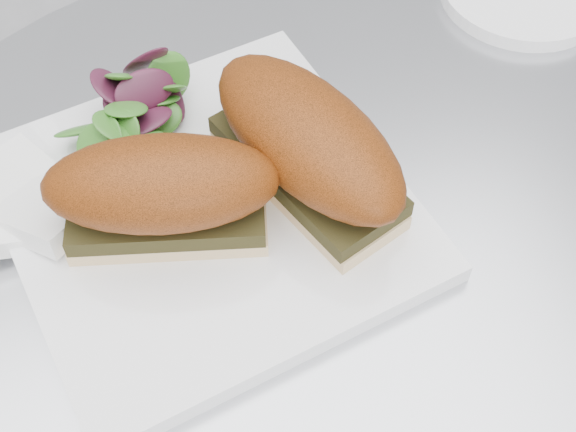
# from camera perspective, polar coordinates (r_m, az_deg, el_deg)

# --- Properties ---
(table) EXTENTS (0.70, 0.70, 0.73)m
(table) POSITION_cam_1_polar(r_m,az_deg,el_deg) (0.78, 1.26, -12.88)
(table) COLOR #B9BBC1
(table) RESTS_ON ground
(plate) EXTENTS (0.31, 0.31, 0.02)m
(plate) POSITION_cam_1_polar(r_m,az_deg,el_deg) (0.58, -5.82, 0.44)
(plate) COLOR white
(plate) RESTS_ON table
(sandwich_left) EXTENTS (0.17, 0.11, 0.08)m
(sandwich_left) POSITION_cam_1_polar(r_m,az_deg,el_deg) (0.53, -8.90, 1.70)
(sandwich_left) COLOR beige
(sandwich_left) RESTS_ON plate
(sandwich_right) EXTENTS (0.13, 0.19, 0.08)m
(sandwich_right) POSITION_cam_1_polar(r_m,az_deg,el_deg) (0.55, 1.40, 5.12)
(sandwich_right) COLOR beige
(sandwich_right) RESTS_ON plate
(salad) EXTENTS (0.09, 0.09, 0.05)m
(salad) POSITION_cam_1_polar(r_m,az_deg,el_deg) (0.61, -10.86, 7.39)
(salad) COLOR #437F29
(salad) RESTS_ON plate
(napkin) EXTENTS (0.14, 0.14, 0.02)m
(napkin) POSITION_cam_1_polar(r_m,az_deg,el_deg) (0.61, -18.20, 0.01)
(napkin) COLOR white
(napkin) RESTS_ON table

